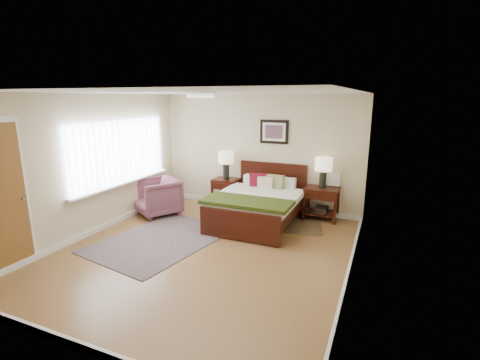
{
  "coord_description": "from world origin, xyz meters",
  "views": [
    {
      "loc": [
        2.57,
        -4.57,
        2.43
      ],
      "look_at": [
        0.3,
        0.75,
        1.05
      ],
      "focal_mm": 26.0,
      "sensor_mm": 36.0,
      "label": 1
    }
  ],
  "objects_px": {
    "bed": "(258,200)",
    "lamp_left": "(226,160)",
    "nightstand_right": "(321,200)",
    "lamp_right": "(323,167)",
    "rug_persian": "(162,239)",
    "nightstand_left": "(226,184)",
    "armchair": "(157,197)"
  },
  "relations": [
    {
      "from": "lamp_left",
      "to": "lamp_right",
      "type": "distance_m",
      "value": 2.13
    },
    {
      "from": "nightstand_right",
      "to": "rug_persian",
      "type": "xyz_separation_m",
      "value": [
        -2.37,
        -2.15,
        -0.4
      ]
    },
    {
      "from": "nightstand_left",
      "to": "rug_persian",
      "type": "xyz_separation_m",
      "value": [
        -0.24,
        -2.14,
        -0.52
      ]
    },
    {
      "from": "armchair",
      "to": "lamp_left",
      "type": "bearing_deg",
      "value": 74.55
    },
    {
      "from": "bed",
      "to": "lamp_right",
      "type": "xyz_separation_m",
      "value": [
        1.1,
        0.72,
        0.61
      ]
    },
    {
      "from": "bed",
      "to": "nightstand_right",
      "type": "height_order",
      "value": "bed"
    },
    {
      "from": "bed",
      "to": "rug_persian",
      "type": "bearing_deg",
      "value": -131.29
    },
    {
      "from": "nightstand_left",
      "to": "lamp_right",
      "type": "height_order",
      "value": "lamp_right"
    },
    {
      "from": "nightstand_right",
      "to": "lamp_right",
      "type": "distance_m",
      "value": 0.68
    },
    {
      "from": "nightstand_right",
      "to": "lamp_right",
      "type": "bearing_deg",
      "value": 90.0
    },
    {
      "from": "nightstand_right",
      "to": "nightstand_left",
      "type": "bearing_deg",
      "value": -179.81
    },
    {
      "from": "nightstand_left",
      "to": "lamp_left",
      "type": "height_order",
      "value": "lamp_left"
    },
    {
      "from": "nightstand_right",
      "to": "lamp_left",
      "type": "height_order",
      "value": "lamp_left"
    },
    {
      "from": "nightstand_left",
      "to": "lamp_right",
      "type": "xyz_separation_m",
      "value": [
        2.13,
        0.02,
        0.57
      ]
    },
    {
      "from": "nightstand_right",
      "to": "rug_persian",
      "type": "distance_m",
      "value": 3.22
    },
    {
      "from": "bed",
      "to": "armchair",
      "type": "xyz_separation_m",
      "value": [
        -2.15,
        -0.32,
        -0.1
      ]
    },
    {
      "from": "bed",
      "to": "lamp_left",
      "type": "height_order",
      "value": "lamp_left"
    },
    {
      "from": "nightstand_left",
      "to": "nightstand_right",
      "type": "height_order",
      "value": "nightstand_right"
    },
    {
      "from": "rug_persian",
      "to": "lamp_left",
      "type": "bearing_deg",
      "value": 93.7
    },
    {
      "from": "lamp_right",
      "to": "armchair",
      "type": "relative_size",
      "value": 0.72
    },
    {
      "from": "nightstand_right",
      "to": "armchair",
      "type": "height_order",
      "value": "armchair"
    },
    {
      "from": "lamp_left",
      "to": "rug_persian",
      "type": "relative_size",
      "value": 0.26
    },
    {
      "from": "bed",
      "to": "lamp_left",
      "type": "bearing_deg",
      "value": 145.08
    },
    {
      "from": "rug_persian",
      "to": "nightstand_right",
      "type": "bearing_deg",
      "value": 52.16
    },
    {
      "from": "bed",
      "to": "lamp_right",
      "type": "distance_m",
      "value": 1.45
    },
    {
      "from": "lamp_left",
      "to": "armchair",
      "type": "xyz_separation_m",
      "value": [
        -1.12,
        -1.04,
        -0.7
      ]
    },
    {
      "from": "nightstand_right",
      "to": "armchair",
      "type": "xyz_separation_m",
      "value": [
        -3.25,
        -1.03,
        -0.03
      ]
    },
    {
      "from": "nightstand_left",
      "to": "armchair",
      "type": "distance_m",
      "value": 1.52
    },
    {
      "from": "nightstand_left",
      "to": "nightstand_right",
      "type": "bearing_deg",
      "value": 0.19
    },
    {
      "from": "lamp_left",
      "to": "armchair",
      "type": "distance_m",
      "value": 1.68
    },
    {
      "from": "nightstand_left",
      "to": "lamp_right",
      "type": "bearing_deg",
      "value": 0.59
    },
    {
      "from": "armchair",
      "to": "rug_persian",
      "type": "relative_size",
      "value": 0.36
    }
  ]
}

